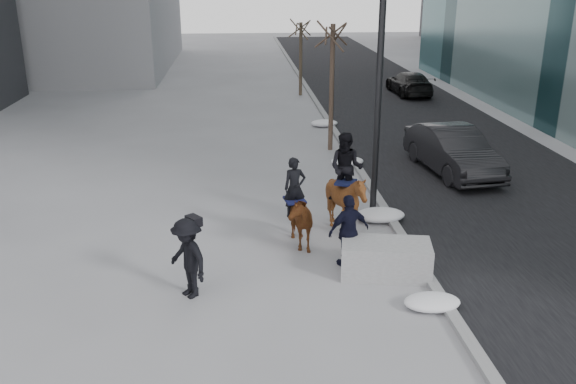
{
  "coord_description": "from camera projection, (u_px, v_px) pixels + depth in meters",
  "views": [
    {
      "loc": [
        -1.15,
        -12.62,
        6.48
      ],
      "look_at": [
        0.0,
        1.2,
        1.5
      ],
      "focal_mm": 38.0,
      "sensor_mm": 36.0,
      "label": 1
    }
  ],
  "objects": [
    {
      "name": "road",
      "position": [
        446.0,
        148.0,
        24.05
      ],
      "size": [
        8.0,
        90.0,
        0.01
      ],
      "primitive_type": "cube",
      "color": "black",
      "rests_on": "ground"
    },
    {
      "name": "camera_crew",
      "position": [
        188.0,
        258.0,
        12.72
      ],
      "size": [
        1.21,
        1.3,
        1.75
      ],
      "color": "black",
      "rests_on": "ground"
    },
    {
      "name": "car_near",
      "position": [
        453.0,
        150.0,
        20.8
      ],
      "size": [
        2.25,
        4.95,
        1.58
      ],
      "primitive_type": "imported",
      "rotation": [
        0.0,
        0.0,
        0.12
      ],
      "color": "black",
      "rests_on": "ground"
    },
    {
      "name": "car_far",
      "position": [
        409.0,
        83.0,
        34.46
      ],
      "size": [
        1.91,
        4.47,
        1.28
      ],
      "primitive_type": "imported",
      "rotation": [
        0.0,
        0.0,
        3.17
      ],
      "color": "black",
      "rests_on": "ground"
    },
    {
      "name": "mounted_right",
      "position": [
        346.0,
        195.0,
        15.77
      ],
      "size": [
        1.96,
        2.05,
        2.7
      ],
      "color": "#49250E",
      "rests_on": "ground"
    },
    {
      "name": "ground",
      "position": [
        292.0,
        270.0,
        14.12
      ],
      "size": [
        120.0,
        120.0,
        0.0
      ],
      "primitive_type": "plane",
      "color": "gray",
      "rests_on": "ground"
    },
    {
      "name": "mounted_left",
      "position": [
        295.0,
        214.0,
        15.2
      ],
      "size": [
        1.08,
        1.85,
        2.24
      ],
      "color": "#4E1E0F",
      "rests_on": "ground"
    },
    {
      "name": "feeder",
      "position": [
        349.0,
        231.0,
        14.08
      ],
      "size": [
        1.11,
        1.01,
        1.75
      ],
      "color": "black",
      "rests_on": "ground"
    },
    {
      "name": "planter",
      "position": [
        386.0,
        259.0,
        13.77
      ],
      "size": [
        2.14,
        1.34,
        0.8
      ],
      "primitive_type": "cube",
      "rotation": [
        0.0,
        0.0,
        -0.18
      ],
      "color": "#99999B",
      "rests_on": "ground"
    },
    {
      "name": "curb",
      "position": [
        346.0,
        149.0,
        23.71
      ],
      "size": [
        0.25,
        90.0,
        0.12
      ],
      "primitive_type": "cube",
      "color": "gray",
      "rests_on": "ground"
    },
    {
      "name": "snow_piles",
      "position": [
        361.0,
        183.0,
        19.49
      ],
      "size": [
        1.37,
        16.63,
        0.35
      ],
      "color": "silver",
      "rests_on": "ground"
    },
    {
      "name": "tree_far",
      "position": [
        301.0,
        55.0,
        33.72
      ],
      "size": [
        1.2,
        1.2,
        4.43
      ],
      "primitive_type": null,
      "color": "#392D22",
      "rests_on": "ground"
    },
    {
      "name": "lamppost",
      "position": [
        380.0,
        34.0,
        15.88
      ],
      "size": [
        0.25,
        1.98,
        9.09
      ],
      "color": "black",
      "rests_on": "ground"
    },
    {
      "name": "tree_near",
      "position": [
        332.0,
        82.0,
        22.92
      ],
      "size": [
        1.2,
        1.2,
        5.29
      ],
      "primitive_type": null,
      "color": "#362820",
      "rests_on": "ground"
    }
  ]
}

